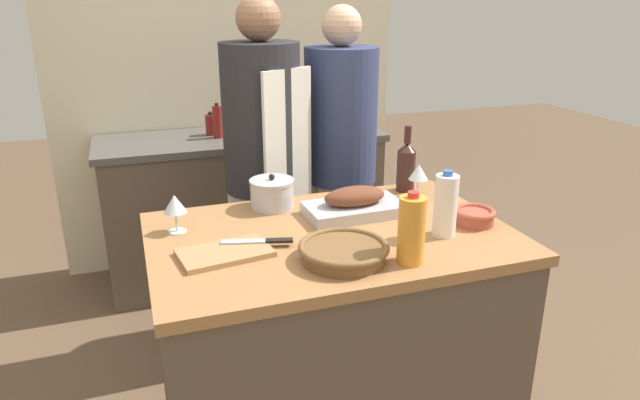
{
  "coord_description": "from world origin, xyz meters",
  "views": [
    {
      "loc": [
        -0.65,
        -1.75,
        1.72
      ],
      "look_at": [
        0.0,
        0.13,
        1.0
      ],
      "focal_mm": 32.0,
      "sensor_mm": 36.0,
      "label": 1
    }
  ],
  "objects_px": {
    "wine_glass_left": "(175,205)",
    "person_cook_aproned": "(264,165)",
    "roasting_pan": "(355,204)",
    "milk_jug": "(445,205)",
    "condiment_bottle_short": "(218,122)",
    "cutting_board": "(225,253)",
    "mixing_bowl": "(474,216)",
    "juice_jug": "(411,230)",
    "condiment_bottle_tall": "(275,121)",
    "stock_pot": "(272,194)",
    "condiment_bottle_extra": "(211,125)",
    "knife_chef": "(260,241)",
    "wine_glass_right": "(418,173)",
    "person_cook_guest": "(340,158)",
    "wine_bottle_green": "(406,166)",
    "stand_mixer": "(336,113)",
    "wicker_basket": "(344,251)"
  },
  "relations": [
    {
      "from": "wine_glass_left",
      "to": "person_cook_aproned",
      "type": "height_order",
      "value": "person_cook_aproned"
    },
    {
      "from": "roasting_pan",
      "to": "person_cook_aproned",
      "type": "relative_size",
      "value": 0.22
    },
    {
      "from": "milk_jug",
      "to": "condiment_bottle_short",
      "type": "bearing_deg",
      "value": 106.33
    },
    {
      "from": "cutting_board",
      "to": "person_cook_aproned",
      "type": "distance_m",
      "value": 0.95
    },
    {
      "from": "mixing_bowl",
      "to": "juice_jug",
      "type": "bearing_deg",
      "value": -150.33
    },
    {
      "from": "condiment_bottle_tall",
      "to": "condiment_bottle_short",
      "type": "bearing_deg",
      "value": 171.26
    },
    {
      "from": "milk_jug",
      "to": "condiment_bottle_short",
      "type": "relative_size",
      "value": 1.14
    },
    {
      "from": "stock_pot",
      "to": "condiment_bottle_extra",
      "type": "relative_size",
      "value": 1.26
    },
    {
      "from": "knife_chef",
      "to": "person_cook_aproned",
      "type": "xyz_separation_m",
      "value": [
        0.22,
        0.85,
        0.01
      ]
    },
    {
      "from": "cutting_board",
      "to": "person_cook_aproned",
      "type": "bearing_deg",
      "value": 68.63
    },
    {
      "from": "wine_glass_right",
      "to": "person_cook_guest",
      "type": "height_order",
      "value": "person_cook_guest"
    },
    {
      "from": "roasting_pan",
      "to": "milk_jug",
      "type": "height_order",
      "value": "milk_jug"
    },
    {
      "from": "cutting_board",
      "to": "condiment_bottle_extra",
      "type": "xyz_separation_m",
      "value": [
        0.22,
        1.73,
        0.05
      ]
    },
    {
      "from": "knife_chef",
      "to": "condiment_bottle_tall",
      "type": "height_order",
      "value": "condiment_bottle_tall"
    },
    {
      "from": "milk_jug",
      "to": "wine_bottle_green",
      "type": "bearing_deg",
      "value": 79.1
    },
    {
      "from": "stand_mixer",
      "to": "condiment_bottle_extra",
      "type": "bearing_deg",
      "value": 168.17
    },
    {
      "from": "cutting_board",
      "to": "milk_jug",
      "type": "bearing_deg",
      "value": -6.14
    },
    {
      "from": "wicker_basket",
      "to": "condiment_bottle_short",
      "type": "bearing_deg",
      "value": 93.2
    },
    {
      "from": "mixing_bowl",
      "to": "knife_chef",
      "type": "xyz_separation_m",
      "value": [
        -0.79,
        0.06,
        -0.01
      ]
    },
    {
      "from": "stock_pot",
      "to": "person_cook_aproned",
      "type": "relative_size",
      "value": 0.1
    },
    {
      "from": "juice_jug",
      "to": "person_cook_aproned",
      "type": "xyz_separation_m",
      "value": [
        -0.2,
        1.12,
        -0.08
      ]
    },
    {
      "from": "juice_jug",
      "to": "person_cook_aproned",
      "type": "height_order",
      "value": "person_cook_aproned"
    },
    {
      "from": "roasting_pan",
      "to": "person_cook_aproned",
      "type": "xyz_separation_m",
      "value": [
        -0.19,
        0.68,
        -0.01
      ]
    },
    {
      "from": "wicker_basket",
      "to": "condiment_bottle_extra",
      "type": "bearing_deg",
      "value": 93.89
    },
    {
      "from": "wine_glass_left",
      "to": "condiment_bottle_short",
      "type": "bearing_deg",
      "value": 74.81
    },
    {
      "from": "wine_glass_right",
      "to": "person_cook_aproned",
      "type": "relative_size",
      "value": 0.08
    },
    {
      "from": "cutting_board",
      "to": "mixing_bowl",
      "type": "bearing_deg",
      "value": -1.66
    },
    {
      "from": "condiment_bottle_tall",
      "to": "stock_pot",
      "type": "bearing_deg",
      "value": -105.11
    },
    {
      "from": "wine_glass_right",
      "to": "condiment_bottle_tall",
      "type": "distance_m",
      "value": 1.32
    },
    {
      "from": "wicker_basket",
      "to": "person_cook_guest",
      "type": "xyz_separation_m",
      "value": [
        0.42,
        1.12,
        -0.03
      ]
    },
    {
      "from": "stock_pot",
      "to": "condiment_bottle_extra",
      "type": "bearing_deg",
      "value": 91.4
    },
    {
      "from": "cutting_board",
      "to": "mixing_bowl",
      "type": "relative_size",
      "value": 2.0
    },
    {
      "from": "cutting_board",
      "to": "juice_jug",
      "type": "relative_size",
      "value": 1.34
    },
    {
      "from": "wine_bottle_green",
      "to": "condiment_bottle_short",
      "type": "relative_size",
      "value": 1.37
    },
    {
      "from": "wine_bottle_green",
      "to": "knife_chef",
      "type": "distance_m",
      "value": 0.82
    },
    {
      "from": "stock_pot",
      "to": "stand_mixer",
      "type": "height_order",
      "value": "stand_mixer"
    },
    {
      "from": "wine_glass_left",
      "to": "wine_bottle_green",
      "type": "bearing_deg",
      "value": 8.44
    },
    {
      "from": "roasting_pan",
      "to": "juice_jug",
      "type": "height_order",
      "value": "juice_jug"
    },
    {
      "from": "condiment_bottle_tall",
      "to": "condiment_bottle_short",
      "type": "xyz_separation_m",
      "value": [
        -0.33,
        0.05,
        0.01
      ]
    },
    {
      "from": "cutting_board",
      "to": "person_cook_aproned",
      "type": "height_order",
      "value": "person_cook_aproned"
    },
    {
      "from": "mixing_bowl",
      "to": "stand_mixer",
      "type": "xyz_separation_m",
      "value": [
        0.06,
        1.6,
        0.08
      ]
    },
    {
      "from": "cutting_board",
      "to": "condiment_bottle_extra",
      "type": "relative_size",
      "value": 2.25
    },
    {
      "from": "juice_jug",
      "to": "condiment_bottle_extra",
      "type": "bearing_deg",
      "value": 99.23
    },
    {
      "from": "stock_pot",
      "to": "juice_jug",
      "type": "height_order",
      "value": "juice_jug"
    },
    {
      "from": "wicker_basket",
      "to": "condiment_bottle_short",
      "type": "xyz_separation_m",
      "value": [
        -0.1,
        1.8,
        0.06
      ]
    },
    {
      "from": "condiment_bottle_tall",
      "to": "mixing_bowl",
      "type": "bearing_deg",
      "value": -78.46
    },
    {
      "from": "roasting_pan",
      "to": "wicker_basket",
      "type": "distance_m",
      "value": 0.4
    },
    {
      "from": "stock_pot",
      "to": "condiment_bottle_tall",
      "type": "distance_m",
      "value": 1.26
    },
    {
      "from": "juice_jug",
      "to": "person_cook_guest",
      "type": "xyz_separation_m",
      "value": [
        0.22,
        1.21,
        -0.11
      ]
    },
    {
      "from": "milk_jug",
      "to": "wine_bottle_green",
      "type": "distance_m",
      "value": 0.48
    }
  ]
}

